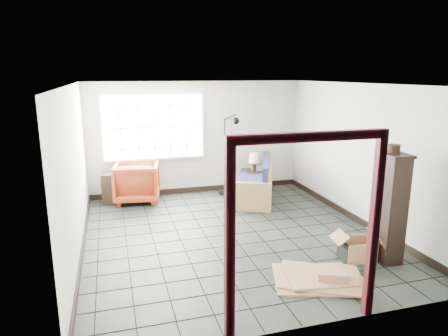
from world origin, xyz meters
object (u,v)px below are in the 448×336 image
object	(u,v)px
futon_sofa	(257,184)
tall_shelf	(391,207)
side_table	(255,174)
armchair	(137,180)

from	to	relation	value
futon_sofa	tall_shelf	size ratio (longest dim) A/B	1.32
futon_sofa	side_table	world-z (taller)	futon_sofa
side_table	tall_shelf	distance (m)	4.05
futon_sofa	tall_shelf	bearing A→B (deg)	-54.79
futon_sofa	armchair	xyz separation A→B (m)	(-2.64, 0.50, 0.15)
tall_shelf	armchair	bearing A→B (deg)	134.58
armchair	tall_shelf	xyz separation A→B (m)	(3.42, -3.98, 0.36)
tall_shelf	futon_sofa	bearing A→B (deg)	106.53
futon_sofa	armchair	bearing A→B (deg)	-168.10
side_table	tall_shelf	size ratio (longest dim) A/B	0.31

